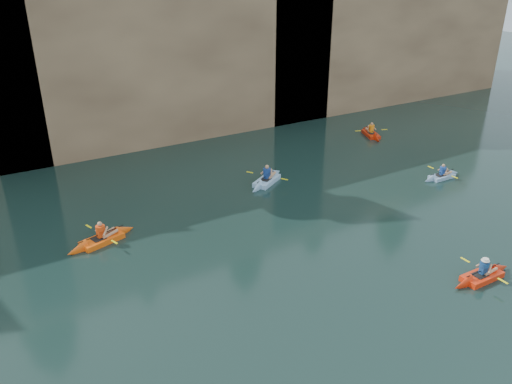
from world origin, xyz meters
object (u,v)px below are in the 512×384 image
kayaker_orange (102,239)px  kayaker_red_far (371,134)px  main_kayaker (482,276)px  kayaker_ltblue_near (442,176)px

kayaker_orange → kayaker_red_far: 21.42m
kayaker_red_far → main_kayaker: bearing=172.9°
kayaker_ltblue_near → kayaker_red_far: kayaker_red_far is taller
kayaker_ltblue_near → kayaker_orange: bearing=173.1°
main_kayaker → kayaker_ltblue_near: bearing=49.6°
main_kayaker → kayaker_red_far: (8.89, 15.75, -0.00)m
main_kayaker → kayaker_orange: 15.81m
main_kayaker → kayaker_red_far: kayaker_red_far is taller
main_kayaker → kayaker_orange: (-11.86, 10.45, 0.00)m
main_kayaker → kayaker_red_far: bearing=61.8°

